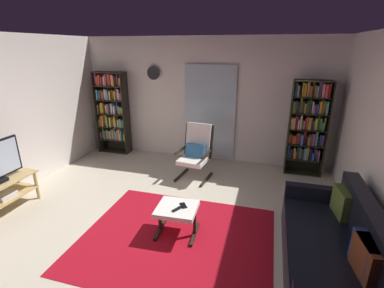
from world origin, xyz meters
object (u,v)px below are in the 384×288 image
object	(u,v)px
leather_sofa	(335,251)
wall_clock	(154,73)
tv_remote	(177,209)
bookshelf_near_sofa	(307,124)
ottoman	(177,212)
cell_phone	(183,205)
bookshelf_near_tv	(112,110)
lounge_armchair	(196,150)

from	to	relation	value
leather_sofa	wall_clock	distance (m)	4.68
leather_sofa	tv_remote	xyz separation A→B (m)	(-1.85, 0.15, 0.11)
bookshelf_near_sofa	leather_sofa	distance (m)	2.81
ottoman	wall_clock	xyz separation A→B (m)	(-1.43, 2.73, 1.52)
bookshelf_near_sofa	cell_phone	distance (m)	3.04
bookshelf_near_tv	bookshelf_near_sofa	bearing A→B (deg)	-1.08
tv_remote	wall_clock	size ratio (longest dim) A/B	0.50
lounge_armchair	wall_clock	world-z (taller)	wall_clock
bookshelf_near_tv	ottoman	bearing A→B (deg)	-46.69
lounge_armchair	wall_clock	size ratio (longest dim) A/B	3.53
lounge_armchair	tv_remote	distance (m)	1.86
leather_sofa	wall_clock	bearing A→B (deg)	138.26
lounge_armchair	leather_sofa	bearing A→B (deg)	-43.67
tv_remote	leather_sofa	bearing A→B (deg)	23.01
lounge_armchair	cell_phone	bearing A→B (deg)	-80.35
bookshelf_near_tv	tv_remote	world-z (taller)	bookshelf_near_tv
bookshelf_near_tv	cell_phone	size ratio (longest dim) A/B	13.33
lounge_armchair	tv_remote	world-z (taller)	lounge_armchair
tv_remote	wall_clock	xyz separation A→B (m)	(-1.45, 2.79, 1.44)
bookshelf_near_tv	cell_phone	distance (m)	3.61
lounge_armchair	tv_remote	xyz separation A→B (m)	(0.24, -1.84, -0.12)
lounge_armchair	tv_remote	bearing A→B (deg)	-82.52
tv_remote	wall_clock	bearing A→B (deg)	145.22
bookshelf_near_tv	tv_remote	size ratio (longest dim) A/B	12.96
lounge_armchair	ottoman	size ratio (longest dim) A/B	1.88
ottoman	wall_clock	size ratio (longest dim) A/B	1.87
bookshelf_near_sofa	leather_sofa	size ratio (longest dim) A/B	0.93
bookshelf_near_sofa	cell_phone	bearing A→B (deg)	-124.64
leather_sofa	bookshelf_near_sofa	bearing A→B (deg)	92.15
lounge_armchair	bookshelf_near_sofa	bearing A→B (deg)	19.97
bookshelf_near_tv	ottoman	world-z (taller)	bookshelf_near_tv
bookshelf_near_tv	cell_phone	bearing A→B (deg)	-45.30
leather_sofa	ottoman	bearing A→B (deg)	173.38
wall_clock	leather_sofa	bearing A→B (deg)	-41.74
cell_phone	wall_clock	bearing A→B (deg)	84.69
bookshelf_near_tv	lounge_armchair	xyz separation A→B (m)	(2.21, -0.80, -0.46)
bookshelf_near_sofa	leather_sofa	xyz separation A→B (m)	(0.10, -2.72, -0.70)
ottoman	tv_remote	size ratio (longest dim) A/B	3.77
bookshelf_near_sofa	cell_phone	size ratio (longest dim) A/B	13.01
leather_sofa	ottoman	world-z (taller)	leather_sofa
tv_remote	bookshelf_near_sofa	bearing A→B (deg)	83.51
leather_sofa	tv_remote	world-z (taller)	leather_sofa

